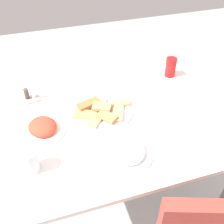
# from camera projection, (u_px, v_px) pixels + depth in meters

# --- Properties ---
(ground_plane) EXTENTS (6.00, 6.00, 0.00)m
(ground_plane) POSITION_uv_depth(u_px,v_px,m) (116.00, 197.00, 1.87)
(ground_plane) COLOR #A8A9A9
(dining_table) EXTENTS (1.12, 0.89, 0.74)m
(dining_table) POSITION_uv_depth(u_px,v_px,m) (117.00, 130.00, 1.44)
(dining_table) COLOR white
(dining_table) RESTS_ON ground_plane
(pide_platter) EXTENTS (0.33, 0.30, 0.05)m
(pide_platter) POSITION_uv_depth(u_px,v_px,m) (103.00, 111.00, 1.41)
(pide_platter) COLOR white
(pide_platter) RESTS_ON dining_table
(salad_plate_greens) EXTENTS (0.21, 0.21, 0.05)m
(salad_plate_greens) POSITION_uv_depth(u_px,v_px,m) (130.00, 152.00, 1.19)
(salad_plate_greens) COLOR white
(salad_plate_greens) RESTS_ON dining_table
(salad_plate_rice) EXTENTS (0.22, 0.22, 0.07)m
(salad_plate_rice) POSITION_uv_depth(u_px,v_px,m) (43.00, 128.00, 1.30)
(salad_plate_rice) COLOR white
(salad_plate_rice) RESTS_ON dining_table
(soda_can) EXTENTS (0.07, 0.07, 0.12)m
(soda_can) POSITION_uv_depth(u_px,v_px,m) (171.00, 67.00, 1.66)
(soda_can) COLOR red
(soda_can) RESTS_ON dining_table
(drinking_glass) EXTENTS (0.07, 0.07, 0.11)m
(drinking_glass) POSITION_uv_depth(u_px,v_px,m) (30.00, 161.00, 1.11)
(drinking_glass) COLOR silver
(drinking_glass) RESTS_ON dining_table
(paper_napkin) EXTENTS (0.17, 0.17, 0.00)m
(paper_napkin) POSITION_uv_depth(u_px,v_px,m) (190.00, 139.00, 1.27)
(paper_napkin) COLOR white
(paper_napkin) RESTS_ON dining_table
(fork) EXTENTS (0.20, 0.04, 0.00)m
(fork) POSITION_uv_depth(u_px,v_px,m) (189.00, 136.00, 1.28)
(fork) COLOR silver
(fork) RESTS_ON paper_napkin
(spoon) EXTENTS (0.18, 0.02, 0.00)m
(spoon) POSITION_uv_depth(u_px,v_px,m) (193.00, 141.00, 1.25)
(spoon) COLOR silver
(spoon) RESTS_ON paper_napkin
(condiment_caddy) EXTENTS (0.11, 0.11, 0.09)m
(condiment_caddy) POSITION_uv_depth(u_px,v_px,m) (30.00, 96.00, 1.49)
(condiment_caddy) COLOR #B2B2B7
(condiment_caddy) RESTS_ON dining_table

